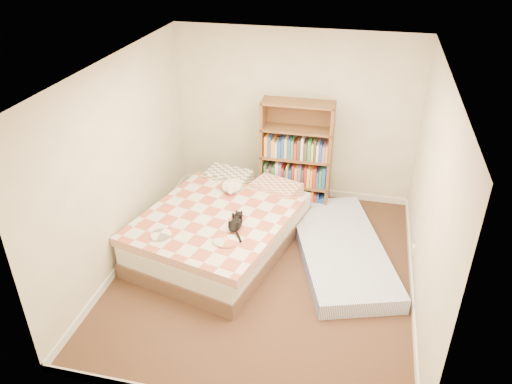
% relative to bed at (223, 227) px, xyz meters
% --- Properties ---
extents(room, '(3.51, 4.01, 2.51)m').
position_rel_bed_xyz_m(room, '(0.65, -0.40, 0.92)').
color(room, '#472D1E').
rests_on(room, ground).
extents(bed, '(2.10, 2.60, 0.61)m').
position_rel_bed_xyz_m(bed, '(0.00, 0.00, 0.00)').
color(bed, brown).
rests_on(bed, room).
extents(bookshelf, '(0.99, 0.33, 1.64)m').
position_rel_bed_xyz_m(bookshelf, '(0.76, 1.16, 0.31)').
color(bookshelf, brown).
rests_on(bookshelf, room).
extents(floor_mattress, '(1.64, 2.42, 0.20)m').
position_rel_bed_xyz_m(floor_mattress, '(1.53, 0.09, -0.18)').
color(floor_mattress, '#717FBC').
rests_on(floor_mattress, room).
extents(black_cat, '(0.19, 0.55, 0.13)m').
position_rel_bed_xyz_m(black_cat, '(0.29, -0.35, 0.33)').
color(black_cat, black).
rests_on(black_cat, bed).
extents(white_dog, '(0.41, 0.42, 0.15)m').
position_rel_bed_xyz_m(white_dog, '(0.01, 0.48, 0.35)').
color(white_dog, white).
rests_on(white_dog, bed).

